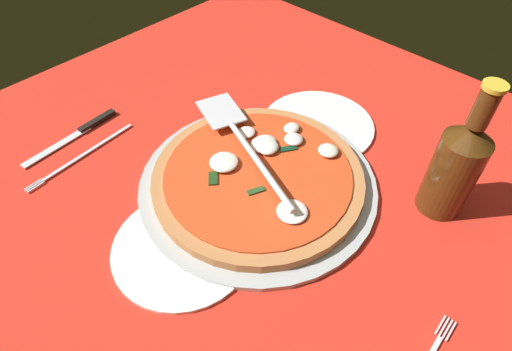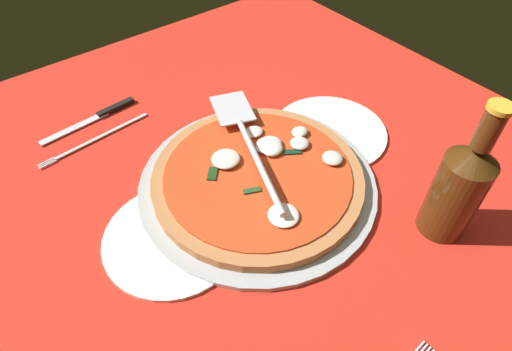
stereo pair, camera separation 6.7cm
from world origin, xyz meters
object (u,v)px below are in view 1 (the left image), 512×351
(pizza_server, at_px, (241,138))
(place_setting_far, at_px, (81,145))
(dinner_plate_left, at_px, (183,247))
(dinner_plate_right, at_px, (318,126))
(pizza, at_px, (257,175))
(beer_bottle, at_px, (456,167))

(pizza_server, height_order, place_setting_far, pizza_server)
(dinner_plate_left, xyz_separation_m, place_setting_far, (0.01, 0.30, -0.00))
(pizza_server, bearing_deg, dinner_plate_right, -85.11)
(pizza, bearing_deg, dinner_plate_left, -176.38)
(dinner_plate_left, height_order, pizza_server, pizza_server)
(dinner_plate_right, height_order, beer_bottle, beer_bottle)
(place_setting_far, relative_size, beer_bottle, 0.98)
(pizza_server, relative_size, beer_bottle, 1.29)
(pizza_server, relative_size, place_setting_far, 1.32)
(pizza, distance_m, beer_bottle, 0.29)
(dinner_plate_right, bearing_deg, pizza, -174.92)
(beer_bottle, bearing_deg, pizza, 124.35)
(pizza_server, height_order, beer_bottle, beer_bottle)
(beer_bottle, bearing_deg, place_setting_far, 120.55)
(dinner_plate_left, relative_size, place_setting_far, 0.91)
(pizza, relative_size, place_setting_far, 1.52)
(pizza_server, distance_m, place_setting_far, 0.29)
(dinner_plate_left, distance_m, pizza_server, 0.20)
(pizza, relative_size, beer_bottle, 1.48)
(pizza, bearing_deg, dinner_plate_right, 5.08)
(pizza, relative_size, pizza_server, 1.15)
(beer_bottle, bearing_deg, dinner_plate_left, 145.25)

